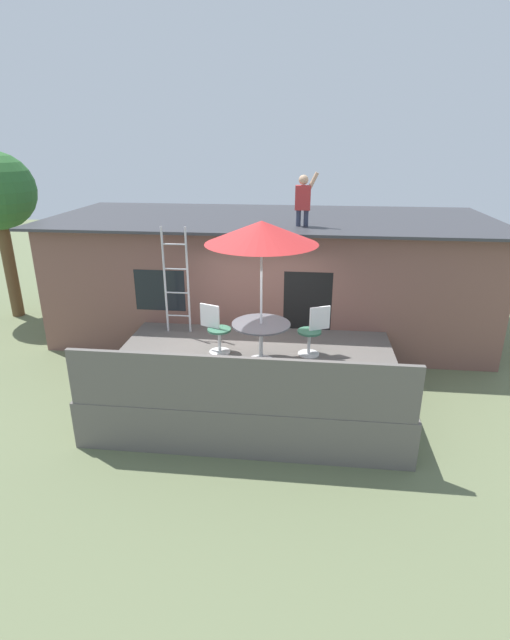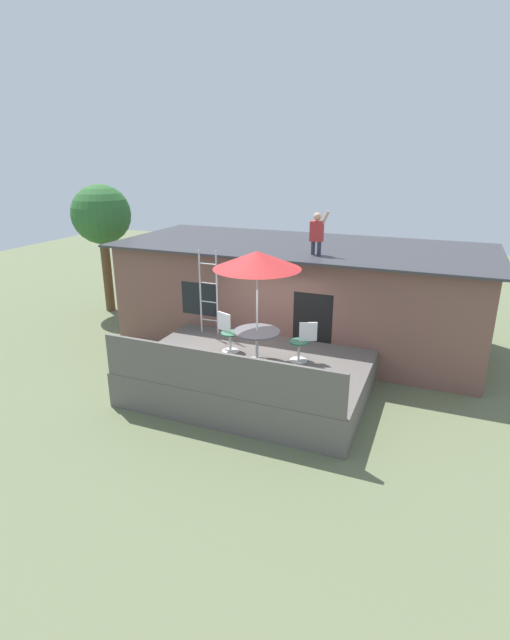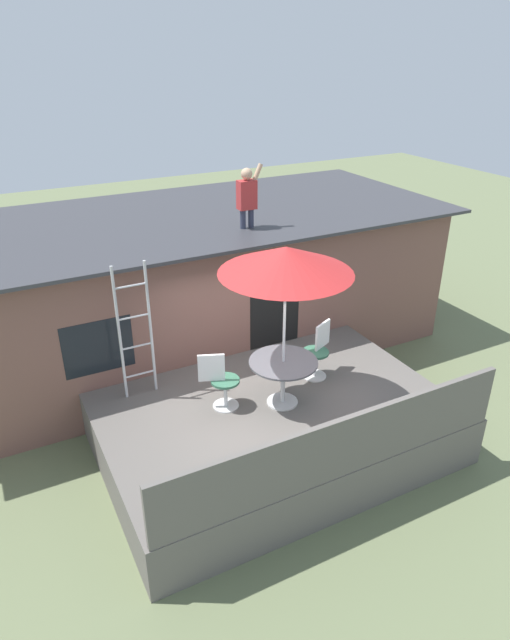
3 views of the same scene
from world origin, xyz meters
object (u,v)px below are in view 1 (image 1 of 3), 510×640
(person_figure, at_px, (303,197))
(patio_chair_right, at_px, (313,331))
(step_ladder, at_px, (176,281))
(patio_chair_left, at_px, (216,329))
(patio_umbrella, at_px, (262,233))
(patio_table, at_px, (261,332))

(person_figure, xyz_separation_m, patio_chair_right, (0.29, -1.99, -2.21))
(step_ladder, distance_m, patio_chair_left, 1.49)
(patio_umbrella, xyz_separation_m, patio_chair_right, (0.92, 0.44, -1.89))
(patio_umbrella, xyz_separation_m, step_ladder, (-1.86, 1.27, -1.25))
(patio_table, relative_size, patio_chair_left, 1.13)
(patio_umbrella, bearing_deg, patio_chair_left, 158.58)
(step_ladder, relative_size, patio_chair_left, 2.39)
(step_ladder, height_order, patio_chair_right, step_ladder)
(patio_umbrella, xyz_separation_m, patio_chair_left, (-0.88, 0.35, -1.89))
(patio_umbrella, distance_m, step_ladder, 2.57)
(patio_table, xyz_separation_m, patio_chair_right, (0.92, 0.44, -0.13))
(step_ladder, height_order, patio_chair_left, step_ladder)
(patio_table, bearing_deg, patio_chair_right, 25.69)
(patio_umbrella, height_order, patio_chair_left, patio_umbrella)
(patio_umbrella, distance_m, person_figure, 2.53)
(patio_table, bearing_deg, patio_chair_left, 158.58)
(patio_umbrella, xyz_separation_m, person_figure, (0.63, 2.43, 0.32))
(step_ladder, bearing_deg, patio_umbrella, -34.31)
(person_figure, distance_m, patio_chair_left, 3.39)
(patio_chair_right, bearing_deg, step_ladder, -42.20)
(patio_chair_left, relative_size, patio_chair_right, 1.00)
(patio_table, bearing_deg, patio_umbrella, 90.00)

